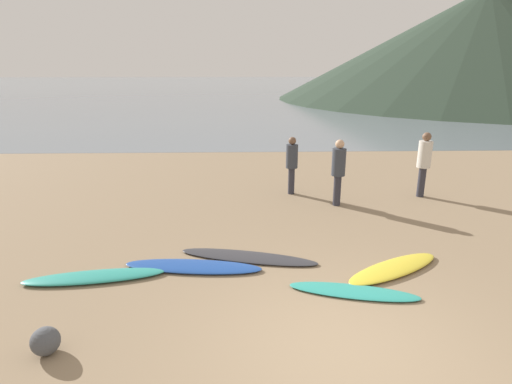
# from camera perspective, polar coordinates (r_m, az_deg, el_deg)

# --- Properties ---
(ground_plane) EXTENTS (120.00, 120.00, 0.20)m
(ground_plane) POSITION_cam_1_polar(r_m,az_deg,el_deg) (15.05, 3.17, 2.95)
(ground_plane) COLOR #8C7559
(ground_plane) RESTS_ON ground
(ocean_water) EXTENTS (140.00, 100.00, 0.01)m
(ocean_water) POSITION_cam_1_polar(r_m,az_deg,el_deg) (67.42, -0.76, 14.07)
(ocean_water) COLOR slate
(ocean_water) RESTS_ON ground
(headland_hill) EXTENTS (40.32, 40.32, 10.61)m
(headland_hill) POSITION_cam_1_polar(r_m,az_deg,el_deg) (49.64, 28.35, 17.18)
(headland_hill) COLOR #28382B
(headland_hill) RESTS_ON ground
(surfboard_0) EXTENTS (2.42, 0.83, 0.10)m
(surfboard_0) POSITION_cam_1_polar(r_m,az_deg,el_deg) (7.89, -21.11, -10.69)
(surfboard_0) COLOR teal
(surfboard_0) RESTS_ON ground
(surfboard_1) EXTENTS (2.56, 0.85, 0.08)m
(surfboard_1) POSITION_cam_1_polar(r_m,az_deg,el_deg) (7.81, -8.54, -9.98)
(surfboard_1) COLOR #1E479E
(surfboard_1) RESTS_ON ground
(surfboard_2) EXTENTS (2.72, 1.17, 0.06)m
(surfboard_2) POSITION_cam_1_polar(r_m,az_deg,el_deg) (8.10, -1.07, -8.82)
(surfboard_2) COLOR #333338
(surfboard_2) RESTS_ON ground
(surfboard_3) EXTENTS (2.14, 0.95, 0.06)m
(surfboard_3) POSITION_cam_1_polar(r_m,az_deg,el_deg) (7.16, 13.14, -13.04)
(surfboard_3) COLOR teal
(surfboard_3) RESTS_ON ground
(surfboard_4) EXTENTS (2.14, 1.57, 0.10)m
(surfboard_4) POSITION_cam_1_polar(r_m,az_deg,el_deg) (8.04, 18.23, -9.82)
(surfboard_4) COLOR yellow
(surfboard_4) RESTS_ON ground
(person_0) EXTENTS (0.36, 0.36, 1.80)m
(person_0) POSITION_cam_1_polar(r_m,az_deg,el_deg) (12.37, 21.90, 4.15)
(person_0) COLOR #2D2D38
(person_0) RESTS_ON ground
(person_1) EXTENTS (0.33, 0.33, 1.63)m
(person_1) POSITION_cam_1_polar(r_m,az_deg,el_deg) (11.80, 4.90, 4.26)
(person_1) COLOR #2D2D38
(person_1) RESTS_ON ground
(person_2) EXTENTS (0.35, 0.35, 1.74)m
(person_2) POSITION_cam_1_polar(r_m,az_deg,el_deg) (10.96, 11.15, 3.33)
(person_2) COLOR #2D2D38
(person_2) RESTS_ON ground
(beach_rock_far) EXTENTS (0.37, 0.37, 0.37)m
(beach_rock_far) POSITION_cam_1_polar(r_m,az_deg,el_deg) (6.28, -26.72, -17.66)
(beach_rock_far) COLOR #494C51
(beach_rock_far) RESTS_ON ground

